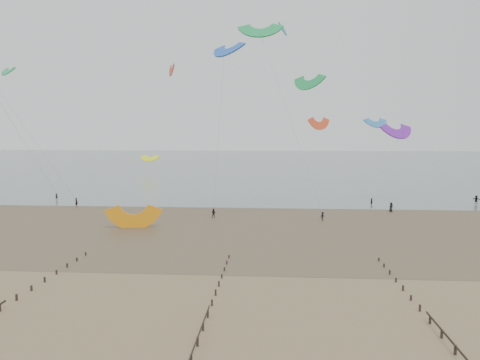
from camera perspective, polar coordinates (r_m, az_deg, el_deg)
name	(u,v)px	position (r m, az deg, el deg)	size (l,w,h in m)	color
ground	(176,290)	(47.15, -7.77, -13.19)	(500.00, 500.00, 0.00)	brown
sea_and_shore	(194,222)	(80.62, -5.57, -5.15)	(500.00, 665.00, 0.03)	#475654
kitesurfer_lead	(76,202)	(102.57, -19.32, -2.57)	(0.68, 0.45, 1.87)	black
kitesurfers	(382,205)	(97.43, 16.97, -2.97)	(108.52, 22.89, 1.88)	black
grounded_kite	(134,228)	(77.70, -12.81, -5.70)	(7.56, 3.96, 5.76)	orange
kites_airborne	(209,106)	(131.56, -3.84, 8.99)	(241.26, 117.54, 41.68)	purple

